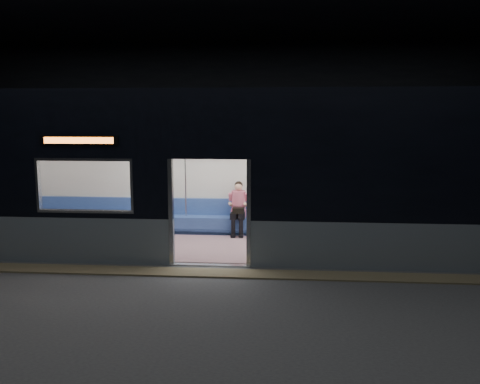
# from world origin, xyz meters

# --- Properties ---
(station_floor) EXTENTS (24.00, 14.00, 0.01)m
(station_floor) POSITION_xyz_m (0.00, 0.00, -0.01)
(station_floor) COLOR #47494C
(station_floor) RESTS_ON ground
(station_envelope) EXTENTS (24.00, 14.00, 5.00)m
(station_envelope) POSITION_xyz_m (0.00, 0.00, 3.66)
(station_envelope) COLOR black
(station_envelope) RESTS_ON station_floor
(tactile_strip) EXTENTS (22.80, 0.50, 0.03)m
(tactile_strip) POSITION_xyz_m (0.00, 0.55, 0.01)
(tactile_strip) COLOR #8C7F59
(tactile_strip) RESTS_ON station_floor
(metro_car) EXTENTS (18.00, 3.04, 3.35)m
(metro_car) POSITION_xyz_m (-0.00, 2.54, 1.85)
(metro_car) COLOR gray
(metro_car) RESTS_ON station_floor
(passenger) EXTENTS (0.39, 0.63, 1.27)m
(passenger) POSITION_xyz_m (0.33, 3.55, 0.75)
(passenger) COLOR black
(passenger) RESTS_ON metro_car
(handbag) EXTENTS (0.33, 0.31, 0.13)m
(handbag) POSITION_xyz_m (0.35, 3.35, 0.66)
(handbag) COLOR black
(handbag) RESTS_ON passenger
(transit_map) EXTENTS (1.05, 0.03, 0.68)m
(transit_map) POSITION_xyz_m (1.65, 3.85, 1.49)
(transit_map) COLOR white
(transit_map) RESTS_ON metro_car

